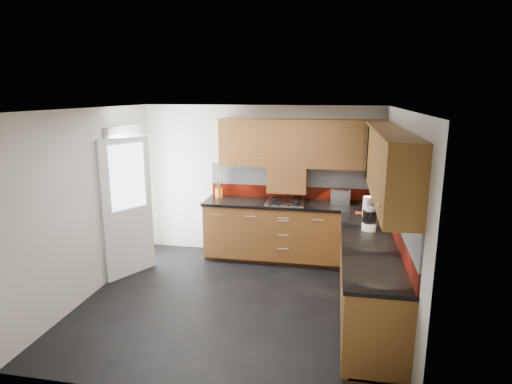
% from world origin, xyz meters
% --- Properties ---
extents(room, '(4.00, 3.80, 2.64)m').
position_xyz_m(room, '(0.00, 0.00, 1.50)').
color(room, black).
extents(base_cabinets, '(2.70, 3.20, 0.95)m').
position_xyz_m(base_cabinets, '(1.07, 0.72, 0.44)').
color(base_cabinets, '#5F3015').
rests_on(base_cabinets, room).
extents(countertop, '(2.72, 3.22, 0.04)m').
position_xyz_m(countertop, '(1.05, 0.70, 0.92)').
color(countertop, black).
rests_on(countertop, base_cabinets).
extents(backsplash, '(2.70, 3.20, 0.54)m').
position_xyz_m(backsplash, '(1.28, 0.93, 1.21)').
color(backsplash, maroon).
rests_on(backsplash, countertop).
extents(upper_cabinets, '(2.50, 3.20, 0.72)m').
position_xyz_m(upper_cabinets, '(1.23, 0.78, 1.84)').
color(upper_cabinets, '#5F3015').
rests_on(upper_cabinets, room).
extents(extractor_hood, '(0.60, 0.33, 0.40)m').
position_xyz_m(extractor_hood, '(0.45, 1.64, 1.28)').
color(extractor_hood, '#5F3015').
rests_on(extractor_hood, room).
extents(glass_cabinet, '(0.32, 0.80, 0.66)m').
position_xyz_m(glass_cabinet, '(1.71, 1.07, 1.87)').
color(glass_cabinet, black).
rests_on(glass_cabinet, room).
extents(back_door, '(0.42, 1.19, 2.04)m').
position_xyz_m(back_door, '(-1.78, 0.75, 1.03)').
color(back_door, white).
rests_on(back_door, room).
extents(gas_hob, '(0.59, 0.52, 0.05)m').
position_xyz_m(gas_hob, '(0.45, 1.47, 0.96)').
color(gas_hob, silver).
rests_on(gas_hob, countertop).
extents(utensil_pot, '(0.12, 0.12, 0.44)m').
position_xyz_m(utensil_pot, '(-0.65, 1.63, 1.04)').
color(utensil_pot, orange).
rests_on(utensil_pot, countertop).
extents(toaster, '(0.30, 0.20, 0.21)m').
position_xyz_m(toaster, '(1.27, 1.61, 1.04)').
color(toaster, silver).
rests_on(toaster, countertop).
extents(food_processor, '(0.17, 0.17, 0.29)m').
position_xyz_m(food_processor, '(1.61, 0.33, 1.07)').
color(food_processor, white).
rests_on(food_processor, countertop).
extents(paper_towel, '(0.15, 0.15, 0.27)m').
position_xyz_m(paper_towel, '(1.63, 0.95, 1.08)').
color(paper_towel, white).
rests_on(paper_towel, countertop).
extents(orange_cloth, '(0.14, 0.12, 0.01)m').
position_xyz_m(orange_cloth, '(1.54, 1.08, 0.95)').
color(orange_cloth, red).
rests_on(orange_cloth, countertop).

